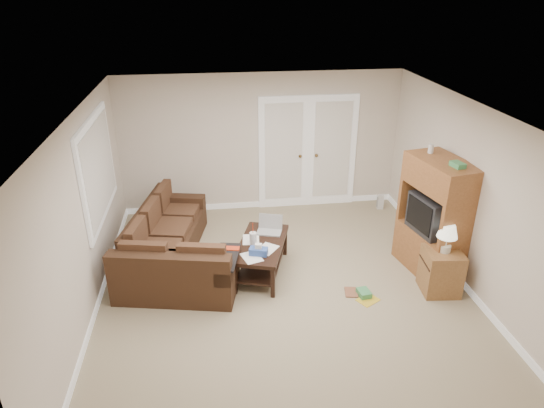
{
  "coord_description": "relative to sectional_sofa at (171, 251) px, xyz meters",
  "views": [
    {
      "loc": [
        -0.92,
        -5.52,
        3.93
      ],
      "look_at": [
        -0.11,
        0.48,
        1.1
      ],
      "focal_mm": 32.0,
      "sensor_mm": 36.0,
      "label": 1
    }
  ],
  "objects": [
    {
      "name": "floor",
      "position": [
        1.57,
        -0.76,
        -0.3
      ],
      "size": [
        5.5,
        5.5,
        0.0
      ],
      "primitive_type": "plane",
      "color": "tan",
      "rests_on": "ground"
    },
    {
      "name": "ceiling",
      "position": [
        1.57,
        -0.76,
        2.2
      ],
      "size": [
        5.0,
        5.5,
        0.02
      ],
      "primitive_type": "cube",
      "color": "white",
      "rests_on": "wall_back"
    },
    {
      "name": "wall_left",
      "position": [
        -0.93,
        -0.76,
        0.95
      ],
      "size": [
        0.02,
        5.5,
        2.5
      ],
      "primitive_type": "cube",
      "color": "beige",
      "rests_on": "floor"
    },
    {
      "name": "wall_right",
      "position": [
        4.07,
        -0.76,
        0.95
      ],
      "size": [
        0.02,
        5.5,
        2.5
      ],
      "primitive_type": "cube",
      "color": "beige",
      "rests_on": "floor"
    },
    {
      "name": "wall_back",
      "position": [
        1.57,
        1.99,
        0.95
      ],
      "size": [
        5.0,
        0.02,
        2.5
      ],
      "primitive_type": "cube",
      "color": "beige",
      "rests_on": "floor"
    },
    {
      "name": "wall_front",
      "position": [
        1.57,
        -3.51,
        0.95
      ],
      "size": [
        5.0,
        0.02,
        2.5
      ],
      "primitive_type": "cube",
      "color": "beige",
      "rests_on": "floor"
    },
    {
      "name": "baseboards",
      "position": [
        1.57,
        -0.76,
        -0.25
      ],
      "size": [
        5.0,
        5.5,
        0.1
      ],
      "primitive_type": null,
      "color": "white",
      "rests_on": "floor"
    },
    {
      "name": "french_doors",
      "position": [
        2.42,
        1.96,
        0.74
      ],
      "size": [
        1.8,
        0.05,
        2.13
      ],
      "color": "white",
      "rests_on": "floor"
    },
    {
      "name": "window_left",
      "position": [
        -0.89,
        0.24,
        1.25
      ],
      "size": [
        0.05,
        1.92,
        1.42
      ],
      "color": "white",
      "rests_on": "wall_left"
    },
    {
      "name": "sectional_sofa",
      "position": [
        0.0,
        0.0,
        0.0
      ],
      "size": [
        1.77,
        2.74,
        0.76
      ],
      "rotation": [
        0.0,
        0.0,
        -0.21
      ],
      "color": "#3A2516",
      "rests_on": "floor"
    },
    {
      "name": "coffee_table",
      "position": [
        1.32,
        -0.26,
        -0.02
      ],
      "size": [
        0.95,
        1.35,
        0.84
      ],
      "rotation": [
        0.0,
        0.0,
        -0.3
      ],
      "color": "black",
      "rests_on": "floor"
    },
    {
      "name": "tv_armoire",
      "position": [
        3.77,
        -0.51,
        0.57
      ],
      "size": [
        0.77,
        1.16,
        1.84
      ],
      "rotation": [
        0.0,
        0.0,
        0.19
      ],
      "color": "brown",
      "rests_on": "floor"
    },
    {
      "name": "side_cabinet",
      "position": [
        3.68,
        -1.06,
        0.07
      ],
      "size": [
        0.53,
        0.53,
        1.02
      ],
      "rotation": [
        0.0,
        0.0,
        -0.1
      ],
      "color": "brown",
      "rests_on": "floor"
    },
    {
      "name": "space_heater",
      "position": [
        3.76,
        1.6,
        -0.16
      ],
      "size": [
        0.11,
        0.1,
        0.27
      ],
      "primitive_type": "cube",
      "rotation": [
        0.0,
        0.0,
        -0.06
      ],
      "color": "silver",
      "rests_on": "floor"
    },
    {
      "name": "floor_magazine",
      "position": [
        2.65,
        -1.15,
        -0.29
      ],
      "size": [
        0.35,
        0.33,
        0.01
      ],
      "primitive_type": "cube",
      "rotation": [
        0.0,
        0.0,
        0.54
      ],
      "color": "gold",
      "rests_on": "floor"
    },
    {
      "name": "floor_greenbox",
      "position": [
        2.62,
        -1.04,
        -0.26
      ],
      "size": [
        0.18,
        0.22,
        0.08
      ],
      "primitive_type": "cube",
      "rotation": [
        0.0,
        0.0,
        0.14
      ],
      "color": "#408D52",
      "rests_on": "floor"
    },
    {
      "name": "floor_book",
      "position": [
        2.39,
        -0.94,
        -0.29
      ],
      "size": [
        0.21,
        0.27,
        0.02
      ],
      "primitive_type": "imported",
      "rotation": [
        0.0,
        0.0,
        -0.18
      ],
      "color": "brown",
      "rests_on": "floor"
    }
  ]
}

